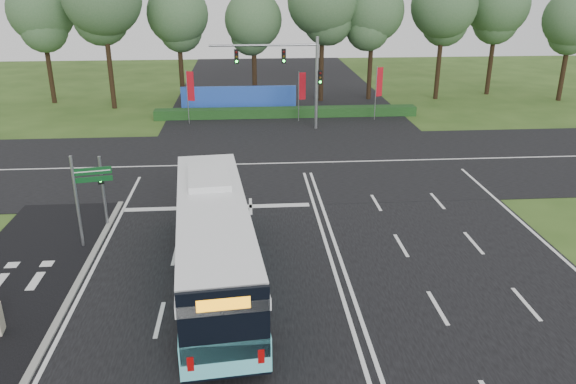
# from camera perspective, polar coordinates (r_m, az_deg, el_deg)

# --- Properties ---
(ground) EXTENTS (120.00, 120.00, 0.00)m
(ground) POSITION_cam_1_polar(r_m,az_deg,el_deg) (24.82, 4.01, -5.78)
(ground) COLOR #2F4D19
(ground) RESTS_ON ground
(road_main) EXTENTS (20.00, 120.00, 0.04)m
(road_main) POSITION_cam_1_polar(r_m,az_deg,el_deg) (24.81, 4.02, -5.74)
(road_main) COLOR black
(road_main) RESTS_ON ground
(road_cross) EXTENTS (120.00, 14.00, 0.05)m
(road_cross) POSITION_cam_1_polar(r_m,az_deg,el_deg) (35.84, 1.32, 2.96)
(road_cross) COLOR black
(road_cross) RESTS_ON ground
(bike_path) EXTENTS (5.00, 18.00, 0.06)m
(bike_path) POSITION_cam_1_polar(r_m,az_deg,el_deg) (23.77, -26.63, -9.44)
(bike_path) COLOR black
(bike_path) RESTS_ON ground
(kerb_strip) EXTENTS (0.25, 18.00, 0.12)m
(kerb_strip) POSITION_cam_1_polar(r_m,az_deg,el_deg) (22.94, -21.02, -9.55)
(kerb_strip) COLOR gray
(kerb_strip) RESTS_ON ground
(city_bus) EXTENTS (3.82, 12.76, 3.61)m
(city_bus) POSITION_cam_1_polar(r_m,az_deg,el_deg) (21.55, -7.54, -4.94)
(city_bus) COLOR #64DDE8
(city_bus) RESTS_ON ground
(pedestrian_signal) EXTENTS (0.31, 0.42, 3.46)m
(pedestrian_signal) POSITION_cam_1_polar(r_m,az_deg,el_deg) (27.67, -18.30, 0.33)
(pedestrian_signal) COLOR gray
(pedestrian_signal) RESTS_ON ground
(street_sign) EXTENTS (1.62, 0.39, 4.21)m
(street_sign) POSITION_cam_1_polar(r_m,az_deg,el_deg) (25.51, -20.02, 0.15)
(street_sign) COLOR gray
(street_sign) RESTS_ON ground
(banner_flag_left) EXTENTS (0.61, 0.25, 4.32)m
(banner_flag_left) POSITION_cam_1_polar(r_m,az_deg,el_deg) (45.47, -9.95, 10.24)
(banner_flag_left) COLOR gray
(banner_flag_left) RESTS_ON ground
(banner_flag_mid) EXTENTS (0.60, 0.14, 4.07)m
(banner_flag_mid) POSITION_cam_1_polar(r_m,az_deg,el_deg) (45.84, 1.37, 10.43)
(banner_flag_mid) COLOR gray
(banner_flag_mid) RESTS_ON ground
(banner_flag_right) EXTENTS (0.60, 0.31, 4.39)m
(banner_flag_right) POSITION_cam_1_polar(r_m,az_deg,el_deg) (46.94, 9.18, 10.67)
(banner_flag_right) COLOR gray
(banner_flag_right) RESTS_ON ground
(traffic_light_gantry) EXTENTS (8.41, 0.28, 7.00)m
(traffic_light_gantry) POSITION_cam_1_polar(r_m,az_deg,el_deg) (43.03, 0.53, 12.41)
(traffic_light_gantry) COLOR gray
(traffic_light_gantry) RESTS_ON ground
(hedge) EXTENTS (22.00, 1.20, 0.80)m
(hedge) POSITION_cam_1_polar(r_m,az_deg,el_deg) (47.74, -0.15, 8.08)
(hedge) COLOR #163613
(hedge) RESTS_ON ground
(blue_hoarding) EXTENTS (10.00, 0.30, 2.20)m
(blue_hoarding) POSITION_cam_1_polar(r_m,az_deg,el_deg) (49.91, -5.01, 9.41)
(blue_hoarding) COLOR #2149B5
(blue_hoarding) RESTS_ON ground
(eucalyptus_row) EXTENTS (53.33, 10.01, 12.91)m
(eucalyptus_row) POSITION_cam_1_polar(r_m,az_deg,el_deg) (53.15, 1.47, 18.22)
(eucalyptus_row) COLOR black
(eucalyptus_row) RESTS_ON ground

